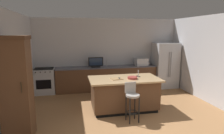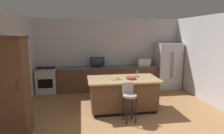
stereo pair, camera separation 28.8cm
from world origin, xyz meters
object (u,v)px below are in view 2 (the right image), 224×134
Objects in this scene: range_oven at (47,80)px; fruit_bowl at (131,78)px; cabinet_tower at (14,86)px; tv_monitor at (97,63)px; tv_remote at (118,79)px; cutting_board at (115,79)px; refrigerator at (168,66)px; kitchen_island at (123,94)px; microwave at (143,62)px; bar_stool_center at (129,99)px; cell_phone at (137,77)px.

fruit_bowl is (2.65, -2.20, 0.50)m from range_oven.
cabinet_tower reaches higher than tv_monitor.
cabinet_tower reaches higher than tv_remote.
refrigerator is at bearing 39.51° from cutting_board.
kitchen_island is 2.13× the size of range_oven.
range_oven is at bearing 143.48° from tv_remote.
microwave reaches higher than kitchen_island.
tv_remote is (-2.42, -2.05, 0.05)m from refrigerator.
fruit_bowl is at bearing -70.36° from tv_monitor.
refrigerator is 3.59m from bar_stool_center.
fruit_bowl is (0.77, -2.15, -0.12)m from tv_monitor.
cutting_board is (2.21, -2.13, 0.48)m from range_oven.
cabinet_tower is (-4.83, -3.05, 0.22)m from refrigerator.
bar_stool_center is 1.06m from cell_phone.
microwave is (3.72, 0.00, 0.59)m from range_oven.
cutting_board is (-1.50, -2.13, -0.11)m from microwave.
range_oven is 3.11m from cutting_board.
refrigerator reaches higher than range_oven.
kitchen_island is 3.21m from range_oven.
bar_stool_center is (-2.27, -2.76, -0.31)m from refrigerator.
bar_stool_center is (2.45, -2.83, 0.13)m from range_oven.
fruit_bowl is (-2.06, -2.13, 0.07)m from refrigerator.
range_oven is at bearing 123.90° from bar_stool_center.
range_oven is 0.43× the size of cabinet_tower.
kitchen_island is at bearing -138.41° from refrigerator.
microwave is (3.84, 3.12, -0.06)m from cabinet_tower.
microwave is 3.14m from bar_stool_center.
cell_phone is (-0.81, -1.94, -0.12)m from microwave.
kitchen_island is 7.30× the size of fruit_bowl.
cabinet_tower is at bearing -147.76° from refrigerator.
bar_stool_center reaches higher than kitchen_island.
kitchen_island is at bearing 22.03° from cabinet_tower.
kitchen_island is 11.70× the size of tv_remote.
refrigerator is 6.61× the size of fruit_bowl.
range_oven is 1.95× the size of microwave.
tv_monitor is at bearing 102.33° from cell_phone.
cabinet_tower reaches higher than cutting_board.
cell_phone is 0.72m from cutting_board.
cabinet_tower is 3.67m from tv_monitor.
bar_stool_center is (2.57, 0.29, -0.53)m from cabinet_tower.
microwave is 2.45m from fruit_bowl.
microwave reaches higher than tv_remote.
tv_remote is (2.29, -2.12, 0.48)m from range_oven.
range_oven is 3.76m from microwave.
microwave reaches higher than cell_phone.
cutting_board is at bearing -43.92° from range_oven.
refrigerator is at bearing -0.84° from range_oven.
tv_remote is at bearing -179.83° from cell_phone.
tv_monitor is 3.71× the size of cell_phone.
microwave is 0.86× the size of tv_monitor.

